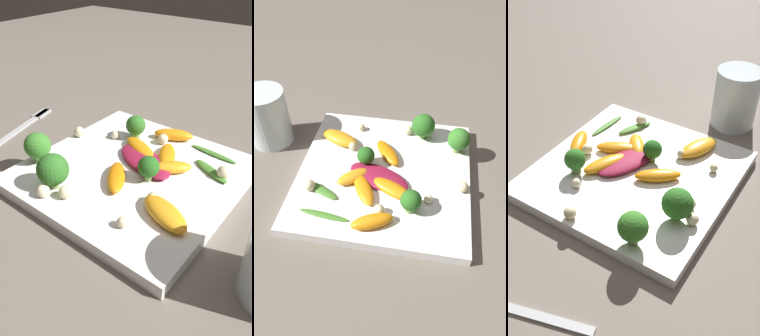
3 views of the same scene
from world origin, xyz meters
The scene contains 24 objects.
ground_plane centered at (0.00, 0.00, 0.00)m, with size 2.40×2.40×0.00m, color #6B6056.
plate centered at (0.00, 0.00, 0.01)m, with size 0.29×0.29×0.02m.
drinking_glass centered at (-0.23, 0.07, 0.05)m, with size 0.08×0.08×0.11m.
radicchio_leaf_0 centered at (-0.01, -0.02, 0.02)m, with size 0.12×0.08×0.01m.
orange_segment_0 centered at (0.02, -0.04, 0.03)m, with size 0.08×0.06×0.02m.
orange_segment_1 centered at (0.00, -0.11, 0.03)m, with size 0.07×0.05×0.02m.
orange_segment_2 centered at (0.00, 0.04, 0.03)m, with size 0.06×0.07×0.02m.
orange_segment_3 centered at (-0.05, -0.03, 0.03)m, with size 0.06×0.06×0.02m.
orange_segment_4 centered at (-0.09, 0.06, 0.03)m, with size 0.08×0.06×0.02m.
orange_segment_5 centered at (-0.02, -0.05, 0.03)m, with size 0.05×0.07×0.01m.
broccoli_floret_0 centered at (0.12, 0.07, 0.05)m, with size 0.04×0.04×0.05m.
broccoli_floret_1 centered at (0.06, 0.10, 0.05)m, with size 0.04×0.04×0.05m.
broccoli_floret_2 centered at (-0.03, 0.01, 0.04)m, with size 0.03×0.03×0.04m.
broccoli_floret_3 centered at (0.05, -0.08, 0.04)m, with size 0.03×0.03×0.04m.
arugula_sprig_0 centered at (-0.08, -0.11, 0.02)m, with size 0.08×0.02×0.00m.
arugula_sprig_1 centered at (-0.09, -0.06, 0.02)m, with size 0.07×0.04×0.01m.
macadamia_nut_0 centered at (0.01, -0.09, 0.03)m, with size 0.02×0.02×0.02m.
macadamia_nut_1 centered at (0.13, -0.02, 0.03)m, with size 0.02×0.02×0.02m.
macadamia_nut_2 centered at (-0.11, -0.06, 0.03)m, with size 0.02×0.02×0.02m.
macadamia_nut_3 centered at (0.08, -0.05, 0.03)m, with size 0.01×0.01×0.01m.
macadamia_nut_4 centered at (0.03, 0.11, 0.03)m, with size 0.02×0.02×0.02m.
macadamia_nut_5 centered at (-0.06, 0.10, 0.03)m, with size 0.01×0.01×0.01m.
macadamia_nut_6 centered at (-0.07, 0.05, 0.03)m, with size 0.02×0.02×0.02m.
macadamia_nut_7 centered at (0.05, 0.12, 0.03)m, with size 0.02×0.02×0.02m.
Camera 3 is at (0.39, 0.25, 0.41)m, focal length 42.00 mm.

